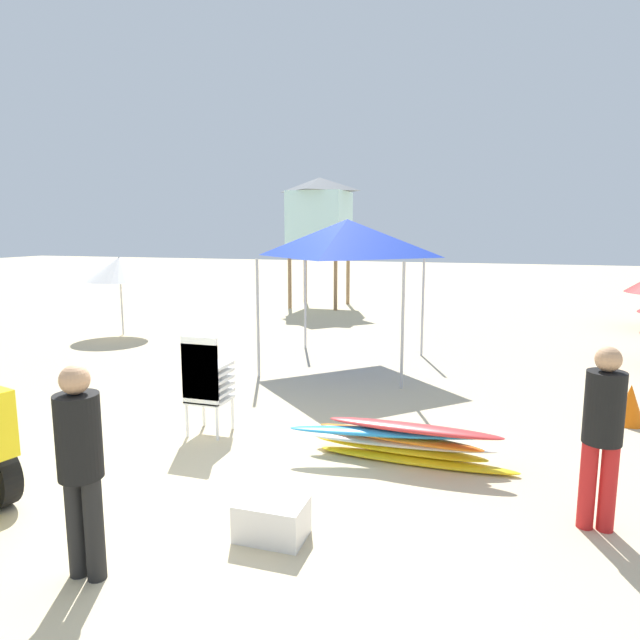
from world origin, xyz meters
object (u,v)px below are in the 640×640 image
(beach_umbrella_far, at_px, (120,269))
(traffic_cone_near, at_px, (630,405))
(cooler_box, at_px, (272,519))
(stacked_plastic_chairs, at_px, (205,378))
(popup_canopy, at_px, (347,238))
(lifeguard_near_left, at_px, (603,427))
(surfboard_pile, at_px, (403,442))
(lifeguard_near_center, at_px, (80,459))
(lifeguard_tower, at_px, (320,212))

(beach_umbrella_far, xyz_separation_m, traffic_cone_near, (10.51, -3.43, -1.35))
(cooler_box, bearing_deg, stacked_plastic_chairs, 130.89)
(popup_canopy, relative_size, cooler_box, 4.79)
(stacked_plastic_chairs, distance_m, lifeguard_near_left, 4.43)
(surfboard_pile, height_order, cooler_box, surfboard_pile)
(lifeguard_near_left, height_order, lifeguard_near_center, lifeguard_near_center)
(lifeguard_tower, height_order, beach_umbrella_far, lifeguard_tower)
(beach_umbrella_far, xyz_separation_m, cooler_box, (7.03, -7.44, -1.46))
(surfboard_pile, distance_m, lifeguard_tower, 13.19)
(lifeguard_near_center, relative_size, popup_canopy, 0.59)
(cooler_box, bearing_deg, traffic_cone_near, 49.01)
(lifeguard_near_center, height_order, beach_umbrella_far, beach_umbrella_far)
(popup_canopy, xyz_separation_m, lifeguard_tower, (-3.00, 7.79, 0.71))
(beach_umbrella_far, distance_m, traffic_cone_near, 11.14)
(surfboard_pile, distance_m, popup_canopy, 5.02)
(lifeguard_near_center, bearing_deg, traffic_cone_near, 47.01)
(traffic_cone_near, relative_size, cooler_box, 0.95)
(stacked_plastic_chairs, distance_m, beach_umbrella_far, 7.70)
(beach_umbrella_far, bearing_deg, lifeguard_near_left, -33.81)
(surfboard_pile, height_order, popup_canopy, popup_canopy)
(popup_canopy, xyz_separation_m, beach_umbrella_far, (-6.07, 1.39, -0.79))
(lifeguard_tower, bearing_deg, popup_canopy, -68.91)
(popup_canopy, distance_m, traffic_cone_near, 5.34)
(popup_canopy, bearing_deg, lifeguard_near_center, -91.23)
(lifeguard_near_left, xyz_separation_m, traffic_cone_near, (0.86, 3.03, -0.65))
(popup_canopy, height_order, traffic_cone_near, popup_canopy)
(lifeguard_near_center, xyz_separation_m, popup_canopy, (0.15, 6.97, 1.48))
(popup_canopy, relative_size, lifeguard_tower, 0.65)
(lifeguard_near_left, height_order, cooler_box, lifeguard_near_left)
(surfboard_pile, xyz_separation_m, lifeguard_tower, (-4.76, 11.96, 2.89))
(lifeguard_tower, xyz_separation_m, beach_umbrella_far, (-3.07, -6.40, -1.50))
(surfboard_pile, height_order, traffic_cone_near, traffic_cone_near)
(lifeguard_near_center, distance_m, traffic_cone_near, 6.76)
(surfboard_pile, relative_size, popup_canopy, 0.91)
(lifeguard_near_left, height_order, lifeguard_tower, lifeguard_tower)
(lifeguard_near_left, distance_m, popup_canopy, 6.39)
(lifeguard_near_left, xyz_separation_m, beach_umbrella_far, (-9.65, 6.46, 0.70))
(lifeguard_near_left, distance_m, cooler_box, 2.90)
(surfboard_pile, xyz_separation_m, beach_umbrella_far, (-7.83, 5.56, 1.39))
(surfboard_pile, bearing_deg, lifeguard_near_left, -26.38)
(beach_umbrella_far, bearing_deg, popup_canopy, -12.87)
(lifeguard_near_center, distance_m, beach_umbrella_far, 10.26)
(stacked_plastic_chairs, xyz_separation_m, lifeguard_tower, (-2.27, 11.89, 2.38))
(lifeguard_tower, bearing_deg, lifeguard_near_center, -79.05)
(stacked_plastic_chairs, distance_m, lifeguard_near_center, 2.93)
(lifeguard_near_left, bearing_deg, cooler_box, -159.61)
(lifeguard_near_left, distance_m, traffic_cone_near, 3.22)
(stacked_plastic_chairs, xyz_separation_m, lifeguard_near_center, (0.59, -2.87, 0.19))
(traffic_cone_near, bearing_deg, lifeguard_tower, 127.13)
(lifeguard_near_center, height_order, traffic_cone_near, lifeguard_near_center)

